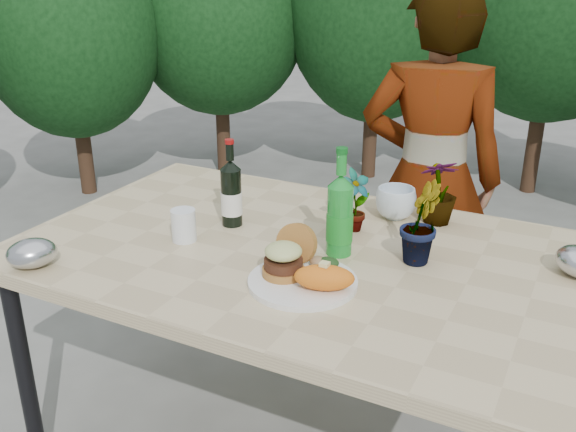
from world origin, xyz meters
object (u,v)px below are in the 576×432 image
at_px(dinner_plate, 303,282).
at_px(wine_bottle, 231,194).
at_px(person, 430,180).
at_px(patio_table, 301,267).

xyz_separation_m(dinner_plate, wine_bottle, (-0.37, 0.25, 0.09)).
relative_size(dinner_plate, wine_bottle, 1.03).
xyz_separation_m(dinner_plate, person, (0.06, 0.99, -0.02)).
xyz_separation_m(patio_table, person, (0.16, 0.80, 0.04)).
height_order(dinner_plate, person, person).
xyz_separation_m(patio_table, wine_bottle, (-0.27, 0.06, 0.16)).
distance_m(wine_bottle, person, 0.86).
relative_size(patio_table, person, 1.09).
height_order(patio_table, person, person).
bearing_deg(patio_table, wine_bottle, 166.77).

